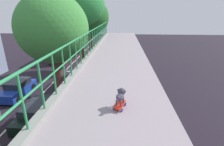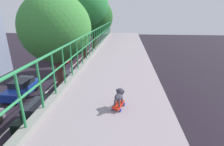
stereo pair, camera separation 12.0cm
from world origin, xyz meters
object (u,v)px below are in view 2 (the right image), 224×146
Objects in this scene: city_bus at (71,46)px; toy_skateboard at (118,105)px; car_black_fifth at (40,111)px; small_dog at (119,95)px; car_blue_sixth at (22,88)px; car_yellow_cab_seventh at (73,78)px.

toy_skateboard is at bearing -68.86° from city_bus.
toy_skateboard reaches higher than car_black_fifth.
car_blue_sixth is at bearing 133.41° from small_dog.
car_blue_sixth is at bearing -142.80° from car_yellow_cab_seventh.
car_yellow_cab_seventh is at bearing 87.47° from car_black_fifth.
car_yellow_cab_seventh reaches higher than car_blue_sixth.
city_bus is at bearing 108.91° from car_yellow_cab_seventh.
toy_skateboard is at bearing -110.50° from small_dog.
car_black_fifth is at bearing -44.40° from car_blue_sixth.
toy_skateboard reaches higher than car_yellow_cab_seventh.
city_bus reaches higher than car_black_fifth.
car_black_fifth is 10.17m from toy_skateboard.
toy_skateboard is at bearing -66.84° from car_yellow_cab_seventh.
small_dog is at bearing -46.59° from car_blue_sixth.
car_yellow_cab_seventh is 15.31m from small_dog.
car_black_fifth is 6.65m from car_yellow_cab_seventh.
car_blue_sixth is 10.31× the size of small_dog.
toy_skateboard is (5.69, -13.31, 4.83)m from car_yellow_cab_seventh.
city_bus is 29.96× the size of small_dog.
car_blue_sixth is 1.00× the size of car_yellow_cab_seventh.
car_black_fifth is 11.30× the size of small_dog.
car_yellow_cab_seventh is (0.29, 6.64, -0.03)m from car_black_fifth.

